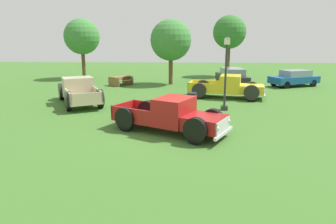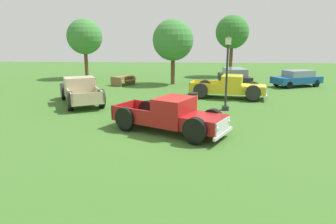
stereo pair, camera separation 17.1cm
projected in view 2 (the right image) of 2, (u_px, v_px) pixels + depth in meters
The scene contains 12 objects.
ground_plane at pixel (163, 133), 13.10m from camera, with size 80.00×80.00×0.00m, color #3D6B28.
pickup_truck_foreground at pixel (175, 117), 12.90m from camera, with size 5.36×3.99×1.56m.
pickup_truck_behind_left at pixel (80, 90), 19.20m from camera, with size 4.15×5.62×1.64m.
pickup_truck_behind_right at pixel (233, 87), 20.62m from camera, with size 5.42×2.98×1.57m.
sedan_distant_a at pixel (234, 77), 25.98m from camera, with size 2.36×4.78×1.54m.
sedan_distant_b at pixel (297, 78), 25.60m from camera, with size 4.52×3.20×1.40m.
lamp_post_near at pixel (227, 73), 16.77m from camera, with size 0.36×0.36×4.12m.
picnic_table at pixel (123, 79), 26.57m from camera, with size 2.28×2.33×0.78m.
trash_can at pixel (193, 101), 17.50m from camera, with size 0.59×0.59×0.95m.
oak_tree_east at pixel (173, 40), 26.25m from camera, with size 3.59×3.59×5.68m.
oak_tree_west at pixel (232, 32), 31.76m from camera, with size 3.50×3.50×6.44m.
oak_tree_center at pixel (85, 37), 30.19m from camera, with size 3.54×3.54×5.98m.
Camera 2 is at (0.92, -12.47, 4.00)m, focal length 32.10 mm.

